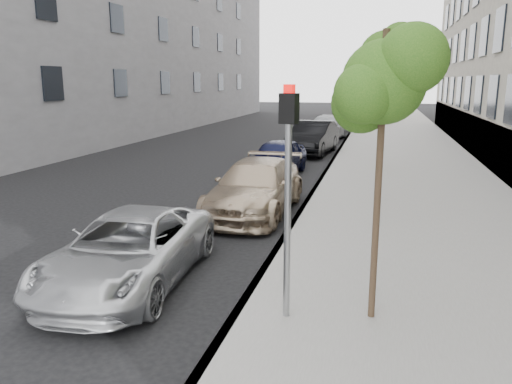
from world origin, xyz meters
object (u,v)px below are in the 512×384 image
at_px(sedan_rear, 326,128).
at_px(signal_pole, 288,178).
at_px(suv, 256,187).
at_px(tree_mid, 386,57).
at_px(tree_near, 386,83).
at_px(sedan_black, 313,138).
at_px(tree_far, 385,56).
at_px(minivan, 129,250).
at_px(sedan_blue, 277,157).

bearing_deg(sedan_rear, signal_pole, -77.31).
bearing_deg(suv, tree_mid, 10.25).
relative_size(tree_mid, signal_pole, 1.43).
height_order(tree_near, sedan_rear, tree_near).
bearing_deg(sedan_black, signal_pole, -78.02).
bearing_deg(tree_mid, tree_far, 90.00).
height_order(suv, sedan_black, sedan_black).
height_order(minivan, suv, suv).
relative_size(tree_mid, sedan_black, 0.99).
relative_size(tree_far, signal_pole, 1.54).
distance_m(signal_pole, minivan, 3.58).
xyz_separation_m(signal_pole, minivan, (-3.06, 0.87, -1.63)).
relative_size(tree_mid, sedan_rear, 0.96).
xyz_separation_m(tree_far, sedan_rear, (-3.33, 11.21, -3.79)).
bearing_deg(tree_near, minivan, 172.40).
bearing_deg(suv, tree_far, 65.96).
relative_size(signal_pole, suv, 0.69).
bearing_deg(sedan_black, sedan_blue, -89.83).
relative_size(tree_far, sedan_rear, 1.04).
xyz_separation_m(signal_pole, sedan_black, (-2.04, 18.14, -1.46)).
distance_m(tree_mid, tree_far, 6.51).
xyz_separation_m(tree_far, sedan_blue, (-3.91, -1.30, -3.83)).
xyz_separation_m(sedan_blue, sedan_black, (0.58, 6.15, 0.12)).
distance_m(tree_near, sedan_black, 18.37).
height_order(suv, sedan_rear, sedan_rear).
xyz_separation_m(tree_near, suv, (-3.33, 5.98, -2.88)).
bearing_deg(tree_near, sedan_black, 100.56).
height_order(tree_far, suv, tree_far).
relative_size(tree_far, suv, 1.06).
height_order(tree_far, sedan_blue, tree_far).
height_order(signal_pole, sedan_rear, signal_pole).
xyz_separation_m(minivan, suv, (1.02, 5.40, 0.09)).
bearing_deg(sedan_blue, sedan_rear, 93.10).
relative_size(minivan, suv, 0.92).
xyz_separation_m(tree_mid, sedan_rear, (-3.33, 17.71, -3.49)).
relative_size(tree_near, signal_pole, 1.23).
bearing_deg(tree_far, tree_mid, -90.00).
bearing_deg(suv, sedan_black, 91.31).
bearing_deg(suv, tree_near, -59.59).
bearing_deg(tree_near, sedan_rear, 97.82).
bearing_deg(suv, sedan_blue, 97.09).
bearing_deg(tree_mid, sedan_blue, 126.89).
xyz_separation_m(tree_near, tree_far, (0.00, 13.00, 0.93)).
distance_m(tree_far, sedan_rear, 12.29).
height_order(tree_mid, suv, tree_mid).
bearing_deg(minivan, tree_mid, 50.43).
distance_m(tree_near, sedan_rear, 24.61).
relative_size(tree_near, sedan_black, 0.85).
bearing_deg(sedan_black, sedan_rear, 95.55).
bearing_deg(sedan_rear, tree_far, -65.56).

